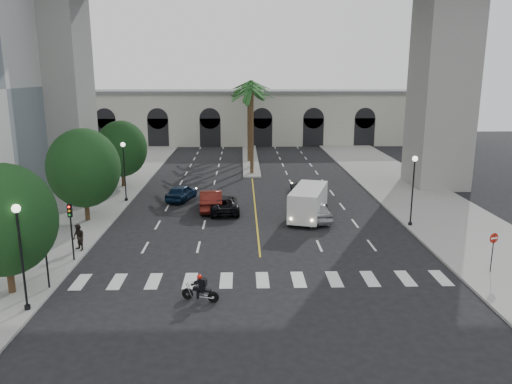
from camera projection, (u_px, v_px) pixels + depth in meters
name	position (u px, v px, depth m)	size (l,w,h in m)	color
ground	(261.00, 270.00, 29.06)	(140.00, 140.00, 0.00)	black
sidewalk_left	(82.00, 204.00, 43.22)	(8.00, 100.00, 0.15)	gray
sidewalk_right	(424.00, 202.00, 44.04)	(8.00, 100.00, 0.15)	gray
median	(250.00, 159.00, 65.99)	(2.00, 24.00, 0.20)	gray
pier_building	(249.00, 117.00, 81.55)	(71.00, 10.50, 8.50)	beige
palm_a	(252.00, 93.00, 54.18)	(3.20, 3.20, 10.30)	#47331E
palm_b	(252.00, 89.00, 58.01)	(3.20, 3.20, 10.60)	#47331E
palm_c	(249.00, 92.00, 62.00)	(3.20, 3.20, 10.10)	#47331E
palm_d	(251.00, 85.00, 65.73)	(3.20, 3.20, 10.90)	#47331E
palm_e	(249.00, 88.00, 69.71)	(3.20, 3.20, 10.40)	#47331E
palm_f	(250.00, 85.00, 73.55)	(3.20, 3.20, 10.70)	#47331E
street_tree_near	(4.00, 220.00, 24.86)	(5.20, 5.20, 6.89)	#382616
street_tree_mid	(84.00, 168.00, 37.45)	(5.44, 5.44, 7.21)	#382616
street_tree_far	(121.00, 149.00, 49.19)	(5.04, 5.04, 6.68)	#382616
lamp_post_left_near	(21.00, 249.00, 23.14)	(0.40, 0.40, 5.35)	black
lamp_post_left_far	(124.00, 166.00, 43.56)	(0.40, 0.40, 5.35)	black
lamp_post_right	(413.00, 185.00, 36.40)	(0.40, 0.40, 5.35)	black
traffic_signal_near	(45.00, 245.00, 25.74)	(0.25, 0.18, 3.65)	black
traffic_signal_far	(71.00, 222.00, 29.63)	(0.25, 0.18, 3.65)	black
motorcycle_rider	(201.00, 289.00, 24.92)	(1.91, 0.75, 1.42)	black
car_a	(312.00, 209.00, 38.73)	(1.99, 4.96, 1.69)	#AAAAAF
car_b	(211.00, 200.00, 41.69)	(1.80, 5.17, 1.70)	#531610
car_c	(224.00, 204.00, 40.97)	(2.31, 5.00, 1.39)	black
car_d	(305.00, 187.00, 47.05)	(1.88, 4.64, 1.35)	#5B5B60
car_e	(181.00, 192.00, 44.81)	(1.71, 4.25, 1.45)	#0D2340
cargo_van	(308.00, 202.00, 38.75)	(3.82, 6.30, 2.52)	silver
pedestrian_a	(32.00, 227.00, 33.76)	(0.64, 0.42, 1.75)	black
pedestrian_b	(79.00, 237.00, 31.63)	(0.83, 0.65, 1.71)	black
do_not_enter_sign	(493.00, 244.00, 27.99)	(0.58, 0.23, 2.46)	black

